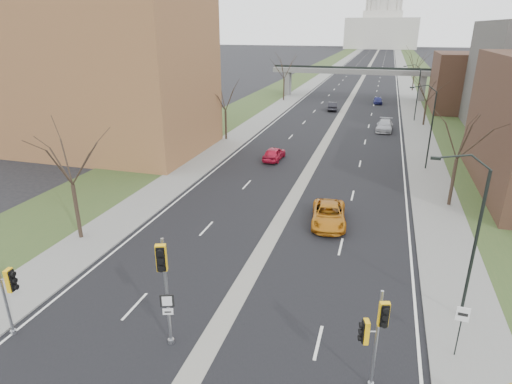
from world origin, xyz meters
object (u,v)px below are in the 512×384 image
at_px(signal_pole_right, 375,329).
at_px(speed_limit_sign, 461,322).
at_px(signal_pole_left, 0,276).
at_px(car_right_far, 378,100).
at_px(car_left_near, 274,153).
at_px(car_left_far, 333,106).
at_px(car_right_near, 329,215).
at_px(car_right_mid, 385,126).
at_px(signal_pole_median, 164,276).

height_order(signal_pole_right, speed_limit_sign, signal_pole_right).
distance_m(signal_pole_left, car_right_far, 77.05).
bearing_deg(signal_pole_right, car_right_far, 74.83).
bearing_deg(car_left_near, signal_pole_right, 113.43).
bearing_deg(car_left_far, car_right_far, -134.85).
xyz_separation_m(car_left_far, car_right_near, (5.70, -48.47, -0.00)).
distance_m(car_left_near, car_right_far, 44.14).
bearing_deg(car_left_far, car_left_near, 79.16).
relative_size(signal_pole_left, car_left_near, 1.18).
relative_size(signal_pole_left, speed_limit_sign, 2.01).
height_order(car_left_near, car_right_mid, car_right_mid).
xyz_separation_m(car_right_near, car_right_far, (2.00, 58.21, -0.06)).
xyz_separation_m(car_left_far, car_right_mid, (9.33, -14.48, 0.03)).
distance_m(speed_limit_sign, car_left_far, 62.54).
relative_size(signal_pole_median, car_left_far, 1.22).
distance_m(signal_pole_right, speed_limit_sign, 4.98).
xyz_separation_m(signal_pole_median, signal_pole_right, (9.09, 0.07, -0.81)).
xyz_separation_m(speed_limit_sign, car_right_near, (-7.46, 12.66, -1.16)).
xyz_separation_m(speed_limit_sign, car_right_mid, (-3.83, 46.64, -1.13)).
bearing_deg(signal_pole_left, car_left_far, 75.37).
xyz_separation_m(signal_pole_median, car_right_far, (7.35, 74.03, -3.22)).
bearing_deg(signal_pole_left, car_left_near, 73.28).
xyz_separation_m(signal_pole_median, car_left_near, (-2.84, 31.08, -3.16)).
distance_m(car_right_near, car_right_mid, 34.18).
height_order(car_right_near, car_right_mid, car_right_mid).
bearing_deg(speed_limit_sign, signal_pole_right, -137.26).
relative_size(signal_pole_right, car_right_far, 1.16).
height_order(signal_pole_median, speed_limit_sign, signal_pole_median).
bearing_deg(car_right_near, car_right_mid, 76.63).
xyz_separation_m(signal_pole_right, car_right_far, (-1.74, 73.95, -2.41)).
bearing_deg(car_right_near, speed_limit_sign, -66.77).
relative_size(signal_pole_median, car_right_mid, 1.03).
distance_m(car_left_near, car_right_mid, 22.14).
height_order(signal_pole_right, car_right_far, signal_pole_right).
xyz_separation_m(signal_pole_right, speed_limit_sign, (3.72, 3.09, -1.19)).
height_order(signal_pole_median, signal_pole_right, signal_pole_median).
xyz_separation_m(signal_pole_right, car_right_near, (-3.74, 15.74, -2.34)).
bearing_deg(car_right_far, signal_pole_median, -99.78).
xyz_separation_m(car_left_near, car_right_mid, (11.82, 18.72, 0.03)).
xyz_separation_m(car_right_mid, car_right_far, (-1.63, 24.22, -0.09)).
bearing_deg(car_right_mid, car_right_far, 96.54).
bearing_deg(car_right_far, car_left_far, -132.42).
height_order(speed_limit_sign, car_right_near, speed_limit_sign).
relative_size(signal_pole_left, signal_pole_right, 1.11).
relative_size(speed_limit_sign, car_left_near, 0.59).
distance_m(signal_pole_right, car_right_near, 16.35).
bearing_deg(car_right_far, car_left_near, -107.46).
xyz_separation_m(car_left_near, car_right_near, (8.19, -15.27, 0.00)).
height_order(signal_pole_median, car_right_mid, signal_pole_median).
bearing_deg(speed_limit_sign, car_right_mid, 97.78).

